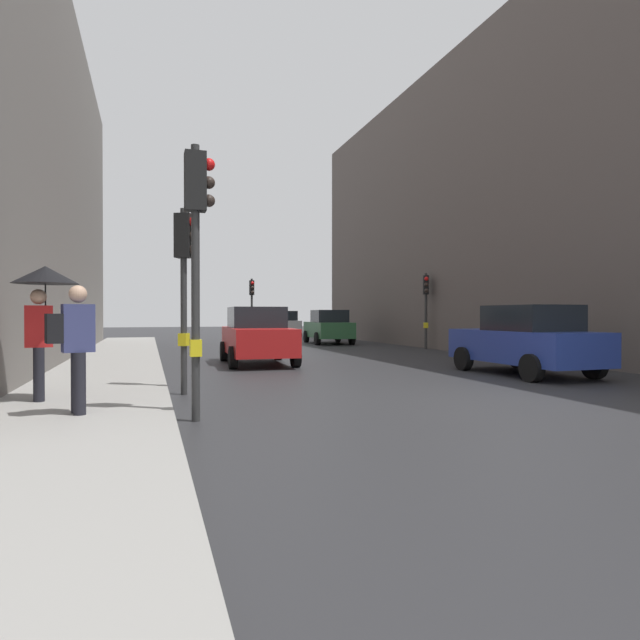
{
  "coord_description": "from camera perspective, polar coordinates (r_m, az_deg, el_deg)",
  "views": [
    {
      "loc": [
        -6.16,
        -7.92,
        1.53
      ],
      "look_at": [
        -0.09,
        11.12,
        1.32
      ],
      "focal_mm": 30.23,
      "sensor_mm": 36.0,
      "label": 1
    }
  ],
  "objects": [
    {
      "name": "building_facade_right",
      "position": [
        26.48,
        25.97,
        10.77
      ],
      "size": [
        12.0,
        31.96,
        12.47
      ],
      "primitive_type": "cube",
      "color": "#5B514C",
      "rests_on": "ground"
    },
    {
      "name": "traffic_light_far_median",
      "position": [
        31.03,
        -7.23,
        2.32
      ],
      "size": [
        0.25,
        0.43,
        3.58
      ],
      "color": "#2D2D2D",
      "rests_on": "ground"
    },
    {
      "name": "car_white_compact",
      "position": [
        36.41,
        -3.99,
        -0.43
      ],
      "size": [
        2.21,
        4.3,
        1.76
      ],
      "color": "silver",
      "rests_on": "ground"
    },
    {
      "name": "pedestrian_with_umbrella",
      "position": [
        9.62,
        -27.24,
        2.38
      ],
      "size": [
        1.0,
        1.0,
        2.14
      ],
      "color": "black",
      "rests_on": "sidewalk_kerb"
    },
    {
      "name": "traffic_light_mid_street",
      "position": [
        24.2,
        11.15,
        2.44
      ],
      "size": [
        0.34,
        0.45,
        3.35
      ],
      "color": "#2D2D2D",
      "rests_on": "ground"
    },
    {
      "name": "ground_plane",
      "position": [
        10.15,
        20.16,
        -8.11
      ],
      "size": [
        120.0,
        120.0,
        0.0
      ],
      "primitive_type": "plane",
      "color": "#28282B"
    },
    {
      "name": "pedestrian_with_grey_backpack",
      "position": [
        8.12,
        -24.54,
        -2.05
      ],
      "size": [
        0.65,
        0.43,
        1.77
      ],
      "color": "black",
      "rests_on": "sidewalk_kerb"
    },
    {
      "name": "traffic_light_near_right",
      "position": [
        10.6,
        -14.11,
        5.54
      ],
      "size": [
        0.45,
        0.35,
        3.55
      ],
      "color": "#2D2D2D",
      "rests_on": "ground"
    },
    {
      "name": "car_green_estate",
      "position": [
        28.34,
        0.9,
        -0.73
      ],
      "size": [
        2.27,
        4.32,
        1.76
      ],
      "color": "#2D6038",
      "rests_on": "ground"
    },
    {
      "name": "sidewalk_kerb",
      "position": [
        14.03,
        -21.75,
        -5.38
      ],
      "size": [
        2.66,
        40.0,
        0.16
      ],
      "primitive_type": "cube",
      "color": "gray",
      "rests_on": "ground"
    },
    {
      "name": "traffic_light_near_left",
      "position": [
        7.98,
        -12.89,
        9.14
      ],
      "size": [
        0.43,
        0.24,
        3.94
      ],
      "color": "#2D2D2D",
      "rests_on": "ground"
    },
    {
      "name": "car_blue_van",
      "position": [
        14.61,
        20.96,
        -2.0
      ],
      "size": [
        2.06,
        4.22,
        1.76
      ],
      "color": "navy",
      "rests_on": "ground"
    },
    {
      "name": "car_red_sedan",
      "position": [
        16.77,
        -6.66,
        -1.64
      ],
      "size": [
        2.15,
        4.27,
        1.76
      ],
      "color": "red",
      "rests_on": "ground"
    }
  ]
}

